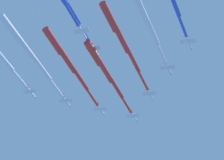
{
  "coord_description": "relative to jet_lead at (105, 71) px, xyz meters",
  "views": [
    {
      "loc": [
        136.41,
        -89.57,
        -9.56
      ],
      "look_at": [
        0.0,
        0.0,
        158.09
      ],
      "focal_mm": 69.23,
      "sensor_mm": 36.0,
      "label": 1
    }
  ],
  "objects": [
    {
      "name": "jet_port_inner",
      "position": [
        -4.16,
        -20.79,
        -0.36
      ],
      "size": [
        40.25,
        59.72,
        4.33
      ],
      "color": "silver"
    },
    {
      "name": "jet_port_mid",
      "position": [
        -9.08,
        -41.53,
        0.08
      ],
      "size": [
        40.76,
        61.09,
        4.26
      ],
      "color": "silver"
    },
    {
      "name": "jet_starboard_mid",
      "position": [
        41.25,
        -5.89,
        1.48
      ],
      "size": [
        39.62,
        57.65,
        4.23
      ],
      "color": "silver"
    },
    {
      "name": "jet_starboard_inner",
      "position": [
        22.47,
        -4.9,
        0.42
      ],
      "size": [
        41.92,
        60.92,
        4.21
      ],
      "color": "silver"
    },
    {
      "name": "jet_lead",
      "position": [
        0.0,
        0.0,
        0.0
      ],
      "size": [
        38.61,
        58.24,
        4.23
      ],
      "color": "silver"
    }
  ]
}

